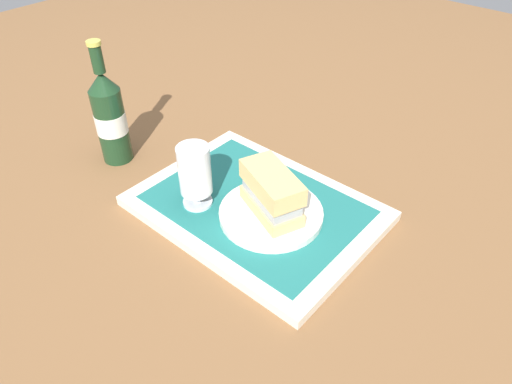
{
  "coord_description": "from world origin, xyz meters",
  "views": [
    {
      "loc": [
        -0.44,
        0.51,
        0.6
      ],
      "look_at": [
        0.0,
        0.0,
        0.05
      ],
      "focal_mm": 33.06,
      "sensor_mm": 36.0,
      "label": 1
    }
  ],
  "objects_px": {
    "beer_bottle": "(110,117)",
    "sandwich": "(271,191)",
    "plate": "(271,214)",
    "beer_glass": "(195,174)"
  },
  "relations": [
    {
      "from": "beer_bottle",
      "to": "beer_glass",
      "type": "bearing_deg",
      "value": 178.06
    },
    {
      "from": "beer_glass",
      "to": "plate",
      "type": "bearing_deg",
      "value": -154.8
    },
    {
      "from": "beer_bottle",
      "to": "sandwich",
      "type": "bearing_deg",
      "value": -172.25
    },
    {
      "from": "beer_glass",
      "to": "beer_bottle",
      "type": "xyz_separation_m",
      "value": [
        0.26,
        -0.01,
        0.01
      ]
    },
    {
      "from": "plate",
      "to": "beer_glass",
      "type": "relative_size",
      "value": 1.52
    },
    {
      "from": "sandwich",
      "to": "beer_bottle",
      "type": "distance_m",
      "value": 0.4
    },
    {
      "from": "sandwich",
      "to": "beer_bottle",
      "type": "height_order",
      "value": "beer_bottle"
    },
    {
      "from": "plate",
      "to": "sandwich",
      "type": "relative_size",
      "value": 1.31
    },
    {
      "from": "beer_glass",
      "to": "beer_bottle",
      "type": "bearing_deg",
      "value": -1.94
    },
    {
      "from": "sandwich",
      "to": "beer_glass",
      "type": "distance_m",
      "value": 0.14
    }
  ]
}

